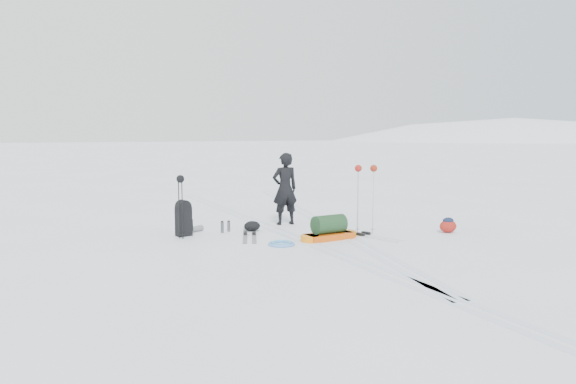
# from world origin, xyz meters

# --- Properties ---
(ground) EXTENTS (200.00, 200.00, 0.00)m
(ground) POSITION_xyz_m (0.00, 0.00, 0.00)
(ground) COLOR white
(ground) RESTS_ON ground
(ski_tracks) EXTENTS (3.38, 17.97, 0.01)m
(ski_tracks) POSITION_xyz_m (0.61, 0.88, 0.00)
(ski_tracks) COLOR silver
(ski_tracks) RESTS_ON ground
(skier) EXTENTS (0.65, 0.44, 1.75)m
(skier) POSITION_xyz_m (0.39, 1.77, 0.88)
(skier) COLOR black
(skier) RESTS_ON ground
(pulk_sled) EXTENTS (1.40, 0.62, 0.52)m
(pulk_sled) POSITION_xyz_m (0.59, -0.33, 0.20)
(pulk_sled) COLOR #D0500C
(pulk_sled) RESTS_ON ground
(expedition_rucksack) EXTENTS (0.73, 0.72, 0.79)m
(expedition_rucksack) POSITION_xyz_m (-2.16, 1.21, 0.37)
(expedition_rucksack) COLOR black
(expedition_rucksack) RESTS_ON ground
(ski_poles_black) EXTENTS (0.17, 0.17, 1.36)m
(ski_poles_black) POSITION_xyz_m (-2.31, 0.89, 1.11)
(ski_poles_black) COLOR black
(ski_poles_black) RESTS_ON ground
(ski_poles_silver) EXTENTS (0.47, 0.28, 1.54)m
(ski_poles_silver) POSITION_xyz_m (1.59, -0.09, 1.29)
(ski_poles_silver) COLOR #A8AAAF
(ski_poles_silver) RESTS_ON ground
(touring_skis_grey) EXTENTS (0.85, 1.94, 0.07)m
(touring_skis_grey) POSITION_xyz_m (-0.83, 0.74, 0.02)
(touring_skis_grey) COLOR gray
(touring_skis_grey) RESTS_ON ground
(touring_skis_white) EXTENTS (1.08, 1.98, 0.07)m
(touring_skis_white) POSITION_xyz_m (1.46, -0.23, 0.02)
(touring_skis_white) COLOR silver
(touring_skis_white) RESTS_ON ground
(rope_coil) EXTENTS (0.58, 0.58, 0.06)m
(rope_coil) POSITION_xyz_m (-0.55, -0.51, 0.03)
(rope_coil) COLOR #5C96E0
(rope_coil) RESTS_ON ground
(small_daypack) EXTENTS (0.50, 0.47, 0.34)m
(small_daypack) POSITION_xyz_m (3.43, -0.59, 0.17)
(small_daypack) COLOR maroon
(small_daypack) RESTS_ON ground
(thermos_pair) EXTENTS (0.26, 0.19, 0.27)m
(thermos_pair) POSITION_xyz_m (-1.24, 1.27, 0.13)
(thermos_pair) COLOR #515458
(thermos_pair) RESTS_ON ground
(stuff_sack) EXTENTS (0.39, 0.31, 0.23)m
(stuff_sack) POSITION_xyz_m (-0.64, 1.18, 0.12)
(stuff_sack) COLOR black
(stuff_sack) RESTS_ON ground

